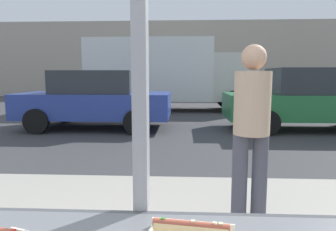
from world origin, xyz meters
TOP-DOWN VIEW (x-y plane):
  - ground_plane at (0.00, 8.00)m, footprint 60.00×60.00m
  - building_facade_far at (0.00, 20.95)m, footprint 28.00×1.20m
  - hotdog_tray_near at (0.17, -0.13)m, footprint 0.27×0.13m
  - parked_car_blue at (-2.29, 7.34)m, footprint 4.11×2.04m
  - parked_car_green at (3.65, 7.34)m, footprint 4.62×1.94m
  - box_truck at (-0.54, 11.90)m, footprint 6.87×2.44m
  - pedestrian at (0.76, 1.74)m, footprint 0.32×0.32m

SIDE VIEW (x-z plane):
  - ground_plane at x=0.00m, z-range 0.00..0.00m
  - parked_car_blue at x=-2.29m, z-range 0.02..1.62m
  - parked_car_green at x=3.65m, z-range 0.01..1.68m
  - hotdog_tray_near at x=0.17m, z-range 0.99..1.04m
  - pedestrian at x=0.76m, z-range 0.22..1.85m
  - box_truck at x=-0.54m, z-range 0.14..3.09m
  - building_facade_far at x=0.00m, z-range 0.00..5.23m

